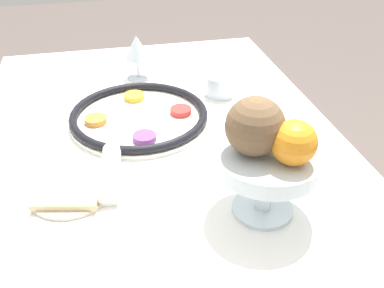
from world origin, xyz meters
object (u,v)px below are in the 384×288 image
coconut (255,126)px  napkin_roll (110,172)px  orange_fruit (294,143)px  bread_plate (70,190)px  cup_near (220,85)px  seder_plate (139,116)px  wine_glass (137,49)px  fruit_stand (267,165)px

coconut → napkin_roll: coconut is taller
orange_fruit → coconut: coconut is taller
bread_plate → cup_near: size_ratio=2.02×
seder_plate → coconut: coconut is taller
orange_fruit → cup_near: size_ratio=0.96×
napkin_roll → cup_near: size_ratio=2.10×
wine_glass → napkin_roll: bearing=-13.4°
wine_glass → fruit_stand: bearing=13.5°
seder_plate → bread_plate: size_ratio=2.11×
seder_plate → orange_fruit: size_ratio=4.45×
wine_glass → cup_near: bearing=52.0°
wine_glass → fruit_stand: 0.66m
seder_plate → orange_fruit: (0.42, 0.21, 0.15)m
cup_near → bread_plate: bearing=-48.8°
bread_plate → napkin_roll: bearing=107.7°
fruit_stand → bread_plate: fruit_stand is taller
orange_fruit → cup_near: bearing=177.1°
orange_fruit → wine_glass: bearing=-165.2°
bread_plate → cup_near: 0.53m
seder_plate → orange_fruit: 0.49m
orange_fruit → seder_plate: bearing=-153.4°
bread_plate → napkin_roll: 0.08m
cup_near → napkin_roll: bearing=-44.6°
wine_glass → napkin_roll: wine_glass is taller
fruit_stand → orange_fruit: bearing=35.3°
orange_fruit → coconut: (-0.04, -0.05, 0.01)m
wine_glass → bread_plate: size_ratio=0.81×
wine_glass → bread_plate: 0.55m
orange_fruit → coconut: 0.07m
seder_plate → coconut: size_ratio=3.35×
orange_fruit → fruit_stand: bearing=-144.7°
fruit_stand → orange_fruit: orange_fruit is taller
napkin_roll → cup_near: 0.46m
fruit_stand → napkin_roll: fruit_stand is taller
coconut → cup_near: bearing=170.6°
wine_glass → cup_near: (0.16, 0.20, -0.06)m
fruit_stand → napkin_roll: size_ratio=1.14×
seder_plate → bread_plate: 0.30m
orange_fruit → napkin_roll: orange_fruit is taller
coconut → seder_plate: bearing=-157.2°
orange_fruit → napkin_roll: 0.38m
seder_plate → coconut: (0.37, 0.16, 0.17)m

